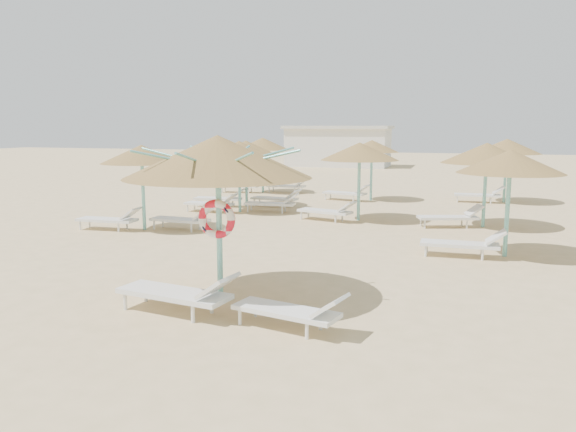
% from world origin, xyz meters
% --- Properties ---
extents(ground, '(120.00, 120.00, 0.00)m').
position_xyz_m(ground, '(0.00, 0.00, 0.00)').
color(ground, '#D3B381').
rests_on(ground, ground).
extents(main_palapa, '(3.45, 3.45, 3.09)m').
position_xyz_m(main_palapa, '(-0.47, -0.38, 2.69)').
color(main_palapa, '#70C3BC').
rests_on(main_palapa, ground).
extents(lounger_main_a, '(2.31, 1.02, 0.81)m').
position_xyz_m(lounger_main_a, '(-0.78, -1.35, 0.39)').
color(lounger_main_a, white).
rests_on(lounger_main_a, ground).
extents(lounger_main_b, '(1.98, 0.97, 0.69)m').
position_xyz_m(lounger_main_b, '(1.31, -1.51, 0.33)').
color(lounger_main_b, white).
rests_on(lounger_main_b, ground).
extents(palapa_field, '(19.91, 13.99, 2.72)m').
position_xyz_m(palapa_field, '(1.70, 10.03, 2.31)').
color(palapa_field, '#70C3BC').
rests_on(palapa_field, ground).
extents(service_hut, '(8.40, 4.40, 3.25)m').
position_xyz_m(service_hut, '(-6.00, 35.00, 1.64)').
color(service_hut, silver).
rests_on(service_hut, ground).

